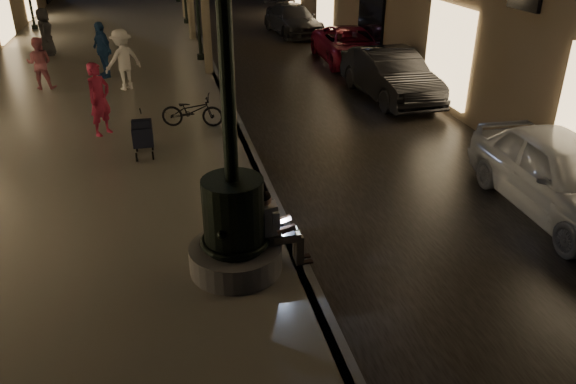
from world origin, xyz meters
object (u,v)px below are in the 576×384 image
object	(u,v)px
pedestrian_blue	(102,50)
pedestrian_dark	(45,32)
bicycle	(192,111)
pedestrian_white	(123,60)
fountain_lamppost	(233,210)
car_second	(390,75)
stroller	(143,134)
car_front	(563,176)
pedestrian_pink	(40,63)
seated_man_laptop	(275,225)
lamp_curb_a	(223,5)
car_rear	(293,20)
car_third	(350,46)
pedestrian_red	(99,99)

from	to	relation	value
pedestrian_blue	pedestrian_dark	bearing A→B (deg)	179.33
bicycle	pedestrian_white	bearing A→B (deg)	38.22
fountain_lamppost	car_second	size ratio (longest dim) A/B	1.17
stroller	car_front	distance (m)	8.56
fountain_lamppost	car_front	xyz separation A→B (m)	(6.18, 0.83, -0.46)
fountain_lamppost	pedestrian_pink	bearing A→B (deg)	111.47
seated_man_laptop	pedestrian_blue	distance (m)	12.61
bicycle	seated_man_laptop	bearing A→B (deg)	-159.48
lamp_curb_a	pedestrian_blue	distance (m)	7.34
car_front	pedestrian_dark	bearing A→B (deg)	128.14
fountain_lamppost	car_rear	xyz separation A→B (m)	(5.43, 19.09, -0.55)
car_third	car_rear	size ratio (longest dim) A/B	1.02
seated_man_laptop	pedestrian_red	distance (m)	7.19
bicycle	car_second	bearing A→B (deg)	-59.94
car_rear	bicycle	size ratio (longest dim) A/B	2.92
pedestrian_pink	pedestrian_white	xyz separation A→B (m)	(2.50, -0.64, 0.12)
fountain_lamppost	car_third	size ratio (longest dim) A/B	1.13
fountain_lamppost	car_third	world-z (taller)	fountain_lamppost
lamp_curb_a	pedestrian_red	size ratio (longest dim) A/B	2.73
pedestrian_dark	lamp_curb_a	bearing A→B (deg)	-150.49
pedestrian_white	pedestrian_red	bearing A→B (deg)	52.99
seated_man_laptop	pedestrian_dark	bearing A→B (deg)	109.03
car_second	pedestrian_blue	bearing A→B (deg)	152.94
car_front	pedestrian_dark	world-z (taller)	pedestrian_dark
pedestrian_red	seated_man_laptop	bearing A→B (deg)	-113.76
seated_man_laptop	pedestrian_pink	size ratio (longest dim) A/B	0.81
stroller	bicycle	size ratio (longest dim) A/B	0.67
lamp_curb_a	pedestrian_blue	world-z (taller)	lamp_curb_a
car_rear	pedestrian_white	xyz separation A→B (m)	(-7.33, -8.55, 0.45)
lamp_curb_a	car_front	xyz separation A→B (m)	(5.48, -5.17, -2.48)
fountain_lamppost	bicycle	size ratio (longest dim) A/B	3.35
car_front	car_rear	bearing A→B (deg)	94.40
car_second	car_third	world-z (taller)	car_second
car_third	pedestrian_pink	bearing A→B (deg)	-167.72
stroller	pedestrian_red	bearing A→B (deg)	119.93
pedestrian_blue	pedestrian_dark	xyz separation A→B (m)	(-2.32, 3.89, -0.03)
car_rear	pedestrian_blue	distance (m)	10.61
pedestrian_blue	seated_man_laptop	bearing A→B (deg)	-16.67
car_second	pedestrian_white	bearing A→B (deg)	161.55
fountain_lamppost	pedestrian_dark	xyz separation A→B (m)	(-4.94, 16.08, -0.14)
pedestrian_white	pedestrian_blue	world-z (taller)	pedestrian_white
pedestrian_red	bicycle	distance (m)	2.23
lamp_curb_a	pedestrian_blue	bearing A→B (deg)	118.16
car_front	car_second	size ratio (longest dim) A/B	0.99
seated_man_laptop	car_third	distance (m)	14.21
seated_man_laptop	car_front	size ratio (longest dim) A/B	0.29
fountain_lamppost	pedestrian_dark	distance (m)	16.83
pedestrian_dark	pedestrian_pink	bearing A→B (deg)	-173.46
lamp_curb_a	pedestrian_white	xyz separation A→B (m)	(-2.60, 4.55, -2.13)
fountain_lamppost	pedestrian_blue	bearing A→B (deg)	102.10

